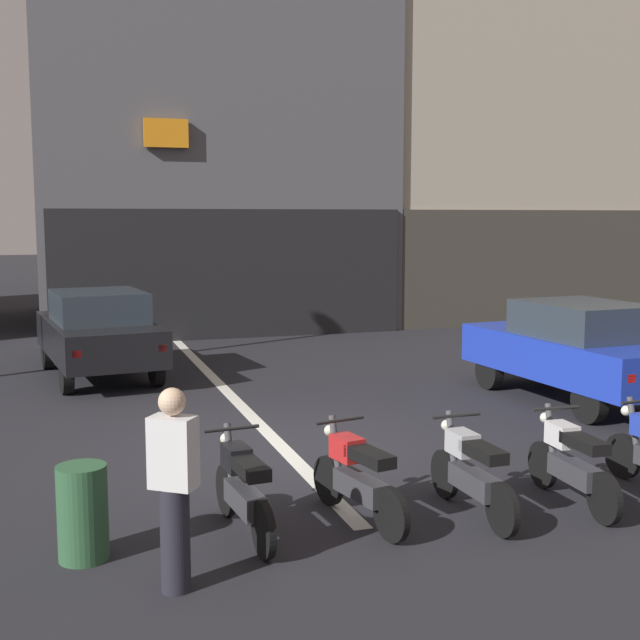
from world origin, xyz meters
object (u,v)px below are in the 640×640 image
object	(u,v)px
car_black_crossing_near	(98,331)
motorcycle_silver_row_centre	(471,471)
person_by_motorcycles	(174,488)
trash_bin	(83,513)
motorcycle_black_row_leftmost	(243,488)
motorcycle_white_row_right_mid	(571,462)
car_blue_parked_kerbside	(577,348)
motorcycle_red_row_left_mid	(357,477)

from	to	relation	value
car_black_crossing_near	motorcycle_silver_row_centre	xyz separation A→B (m)	(3.20, -8.58, -0.43)
car_black_crossing_near	person_by_motorcycles	xyz separation A→B (m)	(0.12, -9.36, -0.03)
car_black_crossing_near	trash_bin	distance (m)	8.52
motorcycle_silver_row_centre	trash_bin	size ratio (longest dim) A/B	1.97
motorcycle_black_row_leftmost	motorcycle_white_row_right_mid	xyz separation A→B (m)	(3.46, -0.23, 0.00)
car_blue_parked_kerbside	motorcycle_silver_row_centre	world-z (taller)	car_blue_parked_kerbside
motorcycle_black_row_leftmost	person_by_motorcycles	size ratio (longest dim) A/B	1.00
motorcycle_red_row_left_mid	motorcycle_white_row_right_mid	distance (m)	2.32
motorcycle_black_row_leftmost	motorcycle_white_row_right_mid	distance (m)	3.47
motorcycle_black_row_leftmost	motorcycle_red_row_left_mid	distance (m)	1.15
car_black_crossing_near	person_by_motorcycles	bearing A→B (deg)	-89.26
car_blue_parked_kerbside	motorcycle_red_row_left_mid	world-z (taller)	car_blue_parked_kerbside
car_blue_parked_kerbside	motorcycle_red_row_left_mid	xyz separation A→B (m)	(-5.28, -3.91, -0.43)
car_black_crossing_near	motorcycle_white_row_right_mid	xyz separation A→B (m)	(4.35, -8.61, -0.43)
motorcycle_white_row_right_mid	person_by_motorcycles	size ratio (longest dim) A/B	1.00
motorcycle_silver_row_centre	motorcycle_white_row_right_mid	distance (m)	1.15
car_black_crossing_near	motorcycle_black_row_leftmost	xyz separation A→B (m)	(0.89, -8.38, -0.43)
motorcycle_black_row_leftmost	motorcycle_white_row_right_mid	bearing A→B (deg)	-3.87
motorcycle_black_row_leftmost	motorcycle_red_row_left_mid	size ratio (longest dim) A/B	1.01
motorcycle_red_row_left_mid	person_by_motorcycles	distance (m)	2.19
car_black_crossing_near	motorcycle_silver_row_centre	size ratio (longest dim) A/B	2.57
car_blue_parked_kerbside	motorcycle_black_row_leftmost	xyz separation A→B (m)	(-6.43, -3.90, -0.43)
car_black_crossing_near	motorcycle_red_row_left_mid	size ratio (longest dim) A/B	2.60
car_blue_parked_kerbside	person_by_motorcycles	xyz separation A→B (m)	(-7.20, -4.88, -0.03)
car_black_crossing_near	trash_bin	world-z (taller)	car_black_crossing_near
motorcycle_silver_row_centre	trash_bin	world-z (taller)	motorcycle_silver_row_centre
motorcycle_silver_row_centre	trash_bin	xyz separation A→B (m)	(-3.77, 0.09, -0.03)
motorcycle_red_row_left_mid	trash_bin	bearing A→B (deg)	-177.66
motorcycle_black_row_leftmost	trash_bin	size ratio (longest dim) A/B	1.96
car_black_crossing_near	person_by_motorcycles	world-z (taller)	person_by_motorcycles
motorcycle_black_row_leftmost	person_by_motorcycles	world-z (taller)	person_by_motorcycles
motorcycle_silver_row_centre	motorcycle_white_row_right_mid	bearing A→B (deg)	-1.66
motorcycle_red_row_left_mid	motorcycle_white_row_right_mid	size ratio (longest dim) A/B	0.99
motorcycle_red_row_left_mid	person_by_motorcycles	bearing A→B (deg)	-153.17
motorcycle_black_row_leftmost	motorcycle_red_row_left_mid	bearing A→B (deg)	-0.38
car_blue_parked_kerbside	person_by_motorcycles	distance (m)	8.70
motorcycle_black_row_leftmost	motorcycle_red_row_left_mid	xyz separation A→B (m)	(1.15, -0.01, 0.00)
motorcycle_silver_row_centre	motorcycle_white_row_right_mid	xyz separation A→B (m)	(1.15, -0.03, 0.00)
car_blue_parked_kerbside	motorcycle_white_row_right_mid	bearing A→B (deg)	-125.68
person_by_motorcycles	trash_bin	xyz separation A→B (m)	(-0.69, 0.87, -0.43)
motorcycle_red_row_left_mid	person_by_motorcycles	world-z (taller)	person_by_motorcycles
trash_bin	motorcycle_silver_row_centre	bearing A→B (deg)	-1.31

